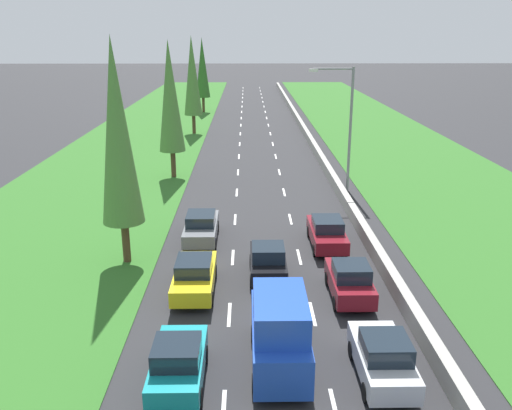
# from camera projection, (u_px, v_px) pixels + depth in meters

# --- Properties ---
(ground_plane) EXTENTS (300.00, 300.00, 0.00)m
(ground_plane) POSITION_uv_depth(u_px,v_px,m) (256.00, 139.00, 59.68)
(ground_plane) COLOR #28282B
(ground_plane) RESTS_ON ground
(grass_verge_left) EXTENTS (14.00, 140.00, 0.04)m
(grass_verge_left) POSITION_uv_depth(u_px,v_px,m) (142.00, 139.00, 59.47)
(grass_verge_left) COLOR #2D6623
(grass_verge_left) RESTS_ON ground
(grass_verge_right) EXTENTS (14.00, 140.00, 0.04)m
(grass_verge_right) POSITION_uv_depth(u_px,v_px,m) (384.00, 138.00, 59.90)
(grass_verge_right) COLOR #2D6623
(grass_verge_right) RESTS_ON ground
(median_barrier) EXTENTS (0.44, 120.00, 0.85)m
(median_barrier) POSITION_uv_depth(u_px,v_px,m) (307.00, 135.00, 59.64)
(median_barrier) COLOR #9E9B93
(median_barrier) RESTS_ON ground
(lane_markings) EXTENTS (3.64, 116.00, 0.01)m
(lane_markings) POSITION_uv_depth(u_px,v_px,m) (256.00, 139.00, 59.68)
(lane_markings) COLOR white
(lane_markings) RESTS_ON ground
(teal_hatchback_left_lane) EXTENTS (1.74, 3.90, 1.72)m
(teal_hatchback_left_lane) POSITION_uv_depth(u_px,v_px,m) (178.00, 363.00, 17.82)
(teal_hatchback_left_lane) COLOR teal
(teal_hatchback_left_lane) RESTS_ON ground
(silver_hatchback_right_lane) EXTENTS (1.74, 3.90, 1.72)m
(silver_hatchback_right_lane) POSITION_uv_depth(u_px,v_px,m) (383.00, 358.00, 18.10)
(silver_hatchback_right_lane) COLOR silver
(silver_hatchback_right_lane) RESTS_ON ground
(yellow_sedan_left_lane) EXTENTS (1.82, 4.50, 1.64)m
(yellow_sedan_left_lane) POSITION_uv_depth(u_px,v_px,m) (195.00, 275.00, 24.31)
(yellow_sedan_left_lane) COLOR yellow
(yellow_sedan_left_lane) RESTS_ON ground
(maroon_hatchback_right_lane) EXTENTS (1.74, 3.90, 1.72)m
(maroon_hatchback_right_lane) POSITION_uv_depth(u_px,v_px,m) (350.00, 280.00, 23.74)
(maroon_hatchback_right_lane) COLOR maroon
(maroon_hatchback_right_lane) RESTS_ON ground
(blue_van_centre_lane) EXTENTS (1.96, 4.90, 2.82)m
(blue_van_centre_lane) POSITION_uv_depth(u_px,v_px,m) (280.00, 331.00, 18.65)
(blue_van_centre_lane) COLOR #1E47B7
(blue_van_centre_lane) RESTS_ON ground
(grey_sedan_left_lane) EXTENTS (1.82, 4.50, 1.64)m
(grey_sedan_left_lane) POSITION_uv_depth(u_px,v_px,m) (201.00, 227.00, 30.36)
(grey_sedan_left_lane) COLOR slate
(grey_sedan_left_lane) RESTS_ON ground
(black_hatchback_centre_lane) EXTENTS (1.74, 3.90, 1.72)m
(black_hatchback_centre_lane) POSITION_uv_depth(u_px,v_px,m) (268.00, 261.00, 25.72)
(black_hatchback_centre_lane) COLOR black
(black_hatchback_centre_lane) RESTS_ON ground
(maroon_sedan_right_lane) EXTENTS (1.82, 4.50, 1.64)m
(maroon_sedan_right_lane) POSITION_uv_depth(u_px,v_px,m) (327.00, 232.00, 29.52)
(maroon_sedan_right_lane) COLOR maroon
(maroon_sedan_right_lane) RESTS_ON ground
(poplar_tree_second) EXTENTS (2.08, 2.08, 11.24)m
(poplar_tree_second) POSITION_uv_depth(u_px,v_px,m) (117.00, 134.00, 25.70)
(poplar_tree_second) COLOR #4C3823
(poplar_tree_second) RESTS_ON ground
(poplar_tree_third) EXTENTS (2.07, 2.07, 10.83)m
(poplar_tree_third) POSITION_uv_depth(u_px,v_px,m) (170.00, 97.00, 41.92)
(poplar_tree_third) COLOR #4C3823
(poplar_tree_third) RESTS_ON ground
(poplar_tree_fourth) EXTENTS (2.08, 2.08, 11.01)m
(poplar_tree_fourth) POSITION_uv_depth(u_px,v_px,m) (192.00, 76.00, 60.65)
(poplar_tree_fourth) COLOR #4C3823
(poplar_tree_fourth) RESTS_ON ground
(poplar_tree_fifth) EXTENTS (2.06, 2.06, 10.58)m
(poplar_tree_fifth) POSITION_uv_depth(u_px,v_px,m) (202.00, 68.00, 77.41)
(poplar_tree_fifth) COLOR #4C3823
(poplar_tree_fifth) RESTS_ON ground
(street_light_mast) EXTENTS (3.20, 0.28, 9.00)m
(street_light_mast) POSITION_uv_depth(u_px,v_px,m) (346.00, 121.00, 38.59)
(street_light_mast) COLOR gray
(street_light_mast) RESTS_ON ground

